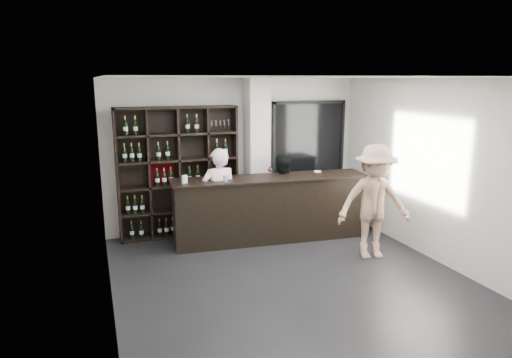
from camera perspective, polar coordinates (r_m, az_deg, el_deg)
name	(u,v)px	position (r m, az deg, el deg)	size (l,w,h in m)	color
floor	(292,281)	(6.83, 4.56, -12.59)	(5.00, 5.50, 0.01)	black
wine_shelf	(179,172)	(8.48, -9.66, 0.83)	(2.20, 0.35, 2.40)	black
structural_column	(257,155)	(8.73, 0.13, 3.00)	(0.40, 0.40, 2.90)	silver
glass_panel	(308,153)	(9.41, 6.56, 3.29)	(1.60, 0.08, 2.10)	black
tasting_counter	(271,208)	(8.27, 1.84, -3.69)	(3.54, 0.73, 1.17)	black
taster_pink	(219,197)	(8.00, -4.66, -2.24)	(0.63, 0.41, 1.72)	#FFCEDE
taster_black	(281,195)	(8.55, 3.16, -1.96)	(0.74, 0.57, 1.52)	black
customer	(374,202)	(7.60, 14.56, -2.80)	(1.21, 0.70, 1.87)	tan
wine_glass	(270,171)	(8.13, 1.79, 0.99)	(0.08, 0.08, 0.20)	white
spit_cup	(226,179)	(7.73, -3.82, 0.05)	(0.09, 0.09, 0.12)	silver
napkin_stack	(318,171)	(8.63, 7.72, 0.94)	(0.12, 0.12, 0.02)	white
card_stand	(185,179)	(7.71, -8.91, -0.03)	(0.09, 0.05, 0.14)	white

